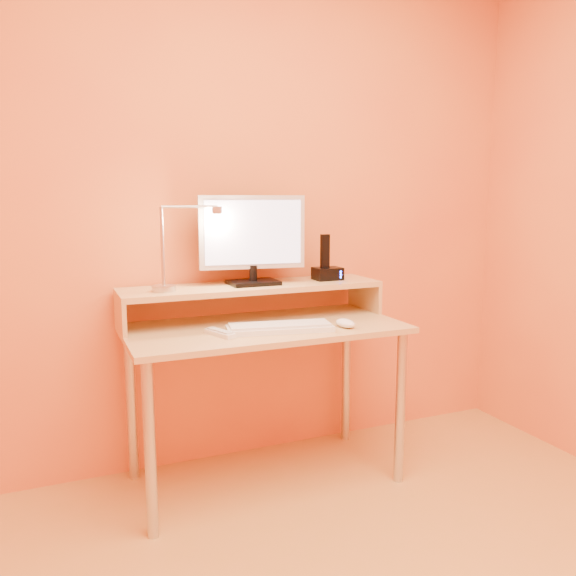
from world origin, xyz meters
name	(u,v)px	position (x,y,z in m)	size (l,w,h in m)	color
wall_back	(240,202)	(0.00, 1.50, 1.25)	(3.00, 0.04, 2.50)	orange
desk_leg_fl	(150,450)	(-0.55, 0.93, 0.35)	(0.04, 0.04, 0.69)	#BABABB
desk_leg_fr	(400,408)	(0.55, 0.93, 0.35)	(0.04, 0.04, 0.69)	#BABABB
desk_leg_bl	(131,405)	(-0.55, 1.43, 0.35)	(0.04, 0.04, 0.69)	#BABABB
desk_leg_br	(346,376)	(0.55, 1.43, 0.35)	(0.04, 0.04, 0.69)	#BABABB
desk_lower	(264,328)	(0.00, 1.18, 0.71)	(1.20, 0.60, 0.03)	tan
shelf_riser_left	(120,315)	(-0.59, 1.33, 0.79)	(0.02, 0.30, 0.14)	tan
shelf_riser_right	(364,296)	(0.59, 1.33, 0.79)	(0.02, 0.30, 0.14)	tan
desk_shelf	(253,287)	(0.00, 1.33, 0.87)	(1.20, 0.30, 0.03)	tan
monitor_foot	(253,282)	(0.00, 1.33, 0.89)	(0.22, 0.16, 0.02)	black
monitor_neck	(253,273)	(0.00, 1.33, 0.93)	(0.04, 0.04, 0.07)	black
monitor_panel	(252,232)	(0.00, 1.34, 1.12)	(0.48, 0.04, 0.33)	#BDBDC0
monitor_back	(250,232)	(0.00, 1.36, 1.12)	(0.44, 0.01, 0.28)	black
monitor_screen	(254,232)	(0.00, 1.32, 1.12)	(0.44, 0.00, 0.29)	#D3D6FF
lamp_base	(164,288)	(-0.41, 1.30, 0.89)	(0.10, 0.10, 0.03)	#BABABB
lamp_post	(162,247)	(-0.41, 1.30, 1.07)	(0.01, 0.01, 0.33)	#BABABB
lamp_arm	(190,207)	(-0.29, 1.30, 1.24)	(0.01, 0.01, 0.24)	#BABABB
lamp_head	(217,210)	(-0.17, 1.30, 1.22)	(0.04, 0.04, 0.03)	#BABABB
lamp_bulb	(217,214)	(-0.17, 1.30, 1.20)	(0.03, 0.03, 0.00)	#FFEAC6
phone_dock	(328,274)	(0.38, 1.33, 0.91)	(0.13, 0.10, 0.06)	black
phone_handset	(325,251)	(0.37, 1.33, 1.02)	(0.04, 0.03, 0.16)	black
phone_led	(341,274)	(0.43, 1.28, 0.91)	(0.01, 0.00, 0.04)	#2148FF
keyboard	(280,328)	(0.02, 1.06, 0.73)	(0.44, 0.14, 0.02)	white
mouse	(345,323)	(0.31, 1.01, 0.74)	(0.06, 0.11, 0.04)	white
remote_control	(220,333)	(-0.23, 1.08, 0.73)	(0.04, 0.16, 0.02)	white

